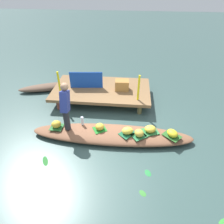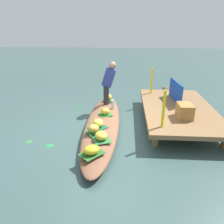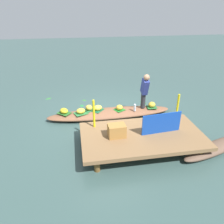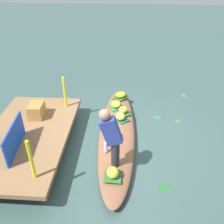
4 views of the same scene
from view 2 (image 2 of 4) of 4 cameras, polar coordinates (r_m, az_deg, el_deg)
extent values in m
plane|color=#354E4A|center=(5.42, -2.48, -4.35)|extent=(40.00, 40.00, 0.00)
cube|color=brown|center=(5.90, 17.18, 0.81)|extent=(3.20, 1.80, 0.10)
cylinder|color=brown|center=(7.05, 9.10, 3.21)|extent=(0.14, 0.14, 0.32)
cylinder|color=brown|center=(4.71, 11.57, -7.02)|extent=(0.14, 0.14, 0.32)
cylinder|color=brown|center=(7.32, 20.40, 2.80)|extent=(0.14, 0.14, 0.32)
ellipsoid|color=brown|center=(5.37, -2.50, -3.20)|extent=(4.23, 0.88, 0.24)
ellipsoid|color=brown|center=(7.86, 17.50, 4.14)|extent=(2.40, 1.23, 0.24)
cube|color=#1E7624|center=(5.60, -1.80, -0.64)|extent=(0.42, 0.41, 0.01)
ellipsoid|color=gold|center=(5.57, -1.81, 0.18)|extent=(0.32, 0.32, 0.18)
cube|color=#195634|center=(4.96, -3.67, -3.88)|extent=(0.48, 0.49, 0.01)
ellipsoid|color=yellow|center=(4.92, -3.70, -2.95)|extent=(0.34, 0.30, 0.18)
cube|color=#2C7239|center=(4.44, -2.89, -7.22)|extent=(0.50, 0.46, 0.01)
ellipsoid|color=gold|center=(4.40, -2.92, -6.29)|extent=(0.35, 0.32, 0.17)
cube|color=#236639|center=(4.71, -4.90, -5.43)|extent=(0.45, 0.43, 0.01)
ellipsoid|color=gold|center=(4.67, -4.94, -4.44)|extent=(0.33, 0.33, 0.18)
cube|color=#285D23|center=(3.99, -5.42, -11.00)|extent=(0.51, 0.51, 0.01)
ellipsoid|color=gold|center=(3.95, -5.46, -10.02)|extent=(0.36, 0.38, 0.16)
cube|color=#27672F|center=(6.68, -1.03, 3.22)|extent=(0.34, 0.33, 0.01)
ellipsoid|color=gold|center=(6.65, -1.03, 3.99)|extent=(0.30, 0.29, 0.19)
cylinder|color=#28282D|center=(6.30, -1.55, 4.61)|extent=(0.16, 0.16, 0.55)
cube|color=navy|center=(6.15, -0.86, 9.24)|extent=(0.19, 0.43, 0.58)
sphere|color=#9E7556|center=(6.08, 0.18, 12.38)|extent=(0.20, 0.20, 0.20)
cylinder|color=silver|center=(6.01, 0.17, 2.16)|extent=(0.07, 0.07, 0.24)
cube|color=#133DA0|center=(6.26, 16.57, 5.28)|extent=(1.08, 0.13, 0.56)
cylinder|color=yellow|center=(6.80, 10.51, 8.23)|extent=(0.06, 0.06, 0.81)
cylinder|color=yellow|center=(4.53, 13.60, 0.80)|extent=(0.06, 0.06, 0.81)
cube|color=#A07036|center=(5.21, 18.82, 0.27)|extent=(0.45, 0.34, 0.33)
ellipsoid|color=#347930|center=(5.17, -21.22, -7.38)|extent=(0.20, 0.20, 0.01)
ellipsoid|color=#257A3A|center=(4.88, -16.28, -8.55)|extent=(0.19, 0.23, 0.01)
ellipsoid|color=#206124|center=(6.91, -9.00, 1.46)|extent=(0.25, 0.34, 0.01)
camera|label=1|loc=(6.50, -47.96, 27.17)|focal=32.86mm
camera|label=3|loc=(7.25, 67.41, 17.93)|focal=35.55mm
camera|label=4|loc=(9.50, -0.68, 29.56)|focal=38.83mm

